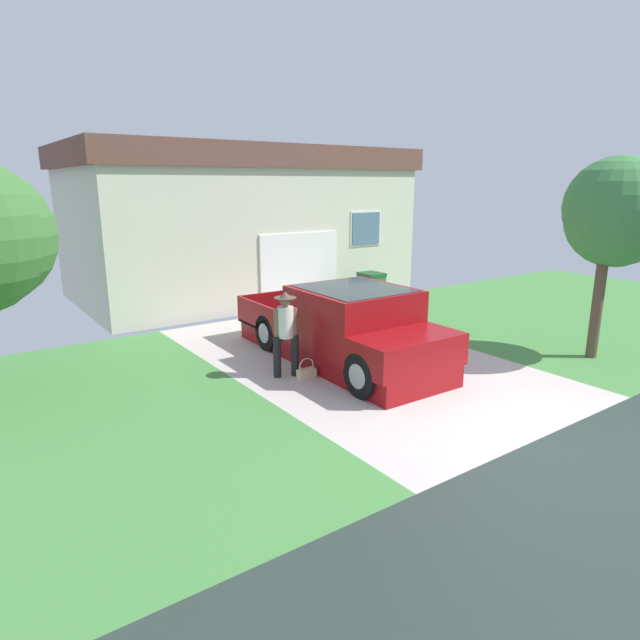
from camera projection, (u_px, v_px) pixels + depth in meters
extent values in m
cube|color=#BDB1AB|center=(352.00, 360.00, 11.49)|extent=(5.20, 9.00, 0.06)
cube|color=#43823E|center=(574.00, 308.00, 16.31)|extent=(12.00, 9.00, 0.06)
cube|color=maroon|center=(337.00, 349.00, 11.43)|extent=(1.95, 5.32, 0.42)
cube|color=maroon|center=(353.00, 317.00, 10.79)|extent=(2.05, 2.14, 1.18)
cube|color=#1E2833|center=(354.00, 300.00, 10.71)|extent=(1.81, 1.97, 0.50)
cube|color=maroon|center=(407.00, 351.00, 9.61)|extent=(2.03, 1.07, 0.59)
cube|color=black|center=(297.00, 323.00, 12.63)|extent=(2.05, 2.17, 0.06)
cube|color=maroon|center=(331.00, 306.00, 13.10)|extent=(0.10, 2.14, 0.61)
cube|color=maroon|center=(260.00, 317.00, 12.03)|extent=(0.10, 2.14, 0.61)
cube|color=maroon|center=(275.00, 303.00, 13.39)|extent=(2.02, 0.09, 0.61)
cube|color=black|center=(420.00, 305.00, 10.75)|extent=(0.10, 0.18, 0.20)
cylinder|color=black|center=(435.00, 357.00, 10.29)|extent=(0.27, 0.80, 0.80)
cylinder|color=#9E9EA3|center=(435.00, 357.00, 10.29)|extent=(0.29, 0.44, 0.44)
cylinder|color=black|center=(363.00, 375.00, 9.33)|extent=(0.27, 0.80, 0.80)
cylinder|color=#9E9EA3|center=(363.00, 375.00, 9.33)|extent=(0.29, 0.44, 0.44)
cylinder|color=black|center=(333.00, 321.00, 12.95)|extent=(0.27, 0.80, 0.80)
cylinder|color=#9E9EA3|center=(333.00, 321.00, 12.95)|extent=(0.29, 0.44, 0.44)
cylinder|color=black|center=(269.00, 332.00, 11.99)|extent=(0.27, 0.80, 0.80)
cylinder|color=#9E9EA3|center=(269.00, 332.00, 11.99)|extent=(0.29, 0.44, 0.44)
cylinder|color=black|center=(277.00, 357.00, 10.29)|extent=(0.15, 0.15, 0.81)
cylinder|color=black|center=(295.00, 355.00, 10.38)|extent=(0.15, 0.15, 0.81)
cylinder|color=silver|center=(286.00, 322.00, 10.17)|extent=(0.31, 0.31, 0.59)
cylinder|color=brown|center=(276.00, 324.00, 10.13)|extent=(0.09, 0.09, 0.58)
cylinder|color=brown|center=(295.00, 323.00, 10.22)|extent=(0.09, 0.09, 0.58)
sphere|color=brown|center=(285.00, 300.00, 10.07)|extent=(0.22, 0.22, 0.22)
cylinder|color=brown|center=(285.00, 298.00, 10.06)|extent=(0.42, 0.42, 0.01)
cone|color=brown|center=(285.00, 295.00, 10.04)|extent=(0.23, 0.23, 0.12)
cube|color=beige|center=(306.00, 374.00, 10.29)|extent=(0.37, 0.15, 0.19)
torus|color=beige|center=(306.00, 366.00, 10.26)|extent=(0.33, 0.02, 0.33)
cube|color=beige|center=(239.00, 233.00, 17.95)|extent=(10.13, 5.95, 4.03)
cube|color=brown|center=(236.00, 159.00, 17.37)|extent=(10.54, 6.19, 0.67)
cube|color=white|center=(300.00, 270.00, 16.04)|extent=(2.67, 0.06, 2.21)
cube|color=slate|center=(366.00, 228.00, 17.19)|extent=(1.10, 0.05, 1.00)
cube|color=silver|center=(366.00, 228.00, 17.20)|extent=(1.23, 0.02, 1.12)
cylinder|color=brown|center=(598.00, 300.00, 11.29)|extent=(0.22, 0.22, 2.47)
sphere|color=#3E7E41|center=(618.00, 217.00, 10.97)|extent=(1.41, 1.41, 1.41)
sphere|color=#3E7E41|center=(616.00, 207.00, 10.59)|extent=(1.98, 1.98, 1.98)
sphere|color=#3E7E41|center=(617.00, 218.00, 11.01)|extent=(2.01, 2.01, 2.01)
cube|color=#286B38|center=(371.00, 289.00, 16.29)|extent=(0.58, 0.68, 0.83)
cube|color=#1C4A27|center=(371.00, 274.00, 16.18)|extent=(0.60, 0.71, 0.10)
cylinder|color=black|center=(371.00, 305.00, 16.05)|extent=(0.05, 0.18, 0.18)
cylinder|color=black|center=(382.00, 304.00, 16.30)|extent=(0.05, 0.18, 0.18)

